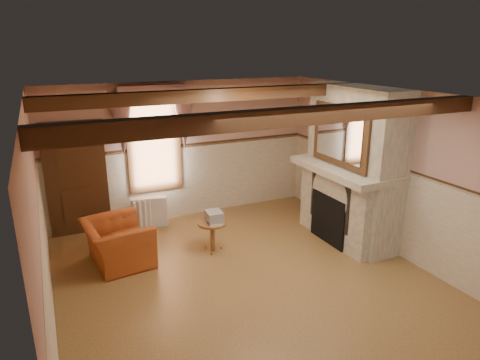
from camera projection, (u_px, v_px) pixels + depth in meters
name	position (u px, v px, depth m)	size (l,w,h in m)	color
floor	(247.00, 280.00, 6.58)	(5.50, 6.00, 0.01)	brown
ceiling	(248.00, 96.00, 5.74)	(5.50, 6.00, 0.01)	silver
wall_back	(183.00, 151.00, 8.75)	(5.50, 0.02, 2.80)	tan
wall_front	(405.00, 302.00, 3.57)	(5.50, 0.02, 2.80)	tan
wall_left	(39.00, 227.00, 5.05)	(0.02, 6.00, 2.80)	tan
wall_right	(392.00, 172.00, 7.28)	(0.02, 6.00, 2.80)	tan
wainscot	(247.00, 236.00, 6.36)	(5.50, 6.00, 1.50)	beige
chair_rail	(247.00, 188.00, 6.13)	(5.50, 6.00, 0.08)	black
firebox	(331.00, 218.00, 7.78)	(0.20, 0.95, 0.90)	black
armchair	(118.00, 243.00, 7.01)	(1.12, 0.98, 0.73)	#994219
side_table	(213.00, 236.00, 7.45)	(0.52, 0.52, 0.55)	brown
book_stack	(214.00, 217.00, 7.32)	(0.26, 0.32, 0.20)	#B7AD8C
radiator	(149.00, 212.00, 8.48)	(0.70, 0.18, 0.60)	silver
bowl	(341.00, 161.00, 7.70)	(0.35, 0.35, 0.09)	brown
mantel_clock	(320.00, 150.00, 8.25)	(0.14, 0.24, 0.20)	#321C0D
oil_lamp	(330.00, 152.00, 7.97)	(0.11, 0.11, 0.28)	#BD8835
candle_red	(378.00, 173.00, 6.87)	(0.06, 0.06, 0.16)	maroon
jar_yellow	(353.00, 165.00, 7.41)	(0.06, 0.06, 0.12)	gold
fireplace	(354.00, 165.00, 7.66)	(0.85, 2.00, 2.80)	gray
mantel	(346.00, 169.00, 7.60)	(1.05, 2.05, 0.12)	gray
overmantel_mirror	(340.00, 136.00, 7.34)	(0.06, 1.44, 1.04)	silver
door	(77.00, 181.00, 7.96)	(1.10, 0.10, 2.10)	black
window	(154.00, 142.00, 8.41)	(1.06, 0.08, 2.02)	white
window_drapes	(153.00, 112.00, 8.15)	(1.30, 0.14, 1.40)	gray
ceiling_beam_front	(295.00, 117.00, 4.74)	(5.50, 0.18, 0.20)	black
ceiling_beam_back	(215.00, 95.00, 6.81)	(5.50, 0.18, 0.20)	black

